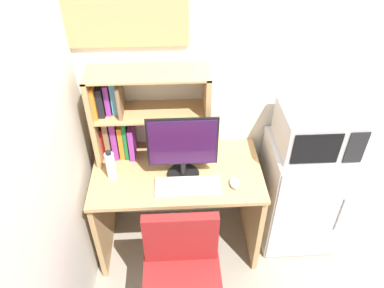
{
  "coord_description": "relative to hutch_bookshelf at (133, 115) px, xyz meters",
  "views": [
    {
      "loc": [
        -0.98,
        -2.16,
        2.49
      ],
      "look_at": [
        -0.88,
        -0.35,
        1.03
      ],
      "focal_mm": 34.79,
      "sensor_mm": 36.0,
      "label": 1
    }
  ],
  "objects": [
    {
      "name": "keyboard",
      "position": [
        0.34,
        -0.36,
        -0.32
      ],
      "size": [
        0.42,
        0.16,
        0.02
      ],
      "primitive_type": "cube",
      "color": "silver",
      "rests_on": "desk"
    },
    {
      "name": "wall_back",
      "position": [
        1.66,
        0.14,
        0.19
      ],
      "size": [
        6.4,
        0.04,
        2.6
      ],
      "primitive_type": "cube",
      "color": "silver",
      "rests_on": "ground_plane"
    },
    {
      "name": "water_bottle",
      "position": [
        -0.15,
        -0.24,
        -0.23
      ],
      "size": [
        0.06,
        0.06,
        0.22
      ],
      "color": "silver",
      "rests_on": "desk"
    },
    {
      "name": "hutch_bookshelf",
      "position": [
        0.0,
        0.0,
        0.0
      ],
      "size": [
        0.76,
        0.27,
        0.65
      ],
      "color": "tan",
      "rests_on": "desk"
    },
    {
      "name": "microwave",
      "position": [
        1.2,
        -0.14,
        -0.06
      ],
      "size": [
        0.49,
        0.4,
        0.29
      ],
      "color": "#ADADB2",
      "rests_on": "mini_fridge"
    },
    {
      "name": "mini_fridge",
      "position": [
        1.2,
        -0.15,
        -0.66
      ],
      "size": [
        0.55,
        0.52,
        0.9
      ],
      "color": "silver",
      "rests_on": "ground_plane"
    },
    {
      "name": "computer_mouse",
      "position": [
        0.65,
        -0.35,
        -0.31
      ],
      "size": [
        0.07,
        0.1,
        0.04
      ],
      "primitive_type": "ellipsoid",
      "color": "silver",
      "rests_on": "desk"
    },
    {
      "name": "monitor",
      "position": [
        0.32,
        -0.25,
        -0.08
      ],
      "size": [
        0.44,
        0.21,
        0.46
      ],
      "color": "black",
      "rests_on": "desk"
    },
    {
      "name": "wall_corkboard",
      "position": [
        0.0,
        0.11,
        0.65
      ],
      "size": [
        0.76,
        0.02,
        0.44
      ],
      "primitive_type": "cube",
      "color": "tan"
    },
    {
      "name": "desk",
      "position": [
        0.28,
        -0.2,
        -0.58
      ],
      "size": [
        1.14,
        0.64,
        0.78
      ],
      "color": "tan",
      "rests_on": "ground_plane"
    }
  ]
}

